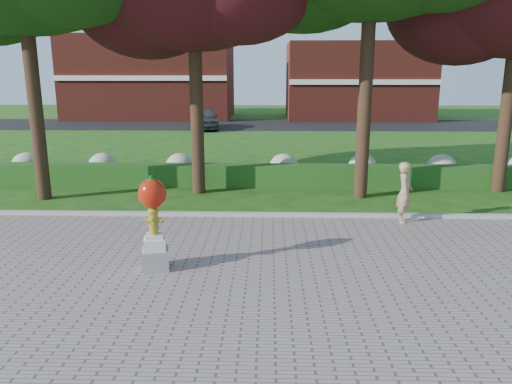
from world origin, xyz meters
TOP-DOWN VIEW (x-y plane):
  - ground at (0.00, 0.00)m, footprint 100.00×100.00m
  - walkway at (0.00, -4.00)m, footprint 40.00×14.00m
  - curb at (0.00, 3.00)m, footprint 40.00×0.18m
  - lawn_hedge at (0.00, 7.00)m, footprint 24.00×0.70m
  - hydrangea_row at (0.57, 8.00)m, footprint 20.10×1.10m
  - street at (0.00, 28.00)m, footprint 50.00×8.00m
  - building_left at (-10.00, 34.00)m, footprint 14.00×8.00m
  - building_right at (8.00, 34.00)m, footprint 12.00×8.00m
  - hydrant_sculpture at (-1.96, -0.96)m, footprint 0.66×0.66m
  - woman at (4.17, 2.60)m, footprint 0.55×0.70m
  - parked_car at (-4.19, 25.00)m, footprint 2.49×4.70m

SIDE VIEW (x-z plane):
  - ground at x=0.00m, z-range 0.00..0.00m
  - street at x=0.00m, z-range 0.00..0.02m
  - walkway at x=0.00m, z-range 0.00..0.04m
  - curb at x=0.00m, z-range 0.00..0.15m
  - lawn_hedge at x=0.00m, z-range 0.00..0.80m
  - hydrangea_row at x=0.57m, z-range 0.06..1.04m
  - parked_car at x=-4.19m, z-range 0.02..1.54m
  - woman at x=4.17m, z-range 0.04..1.73m
  - hydrant_sculpture at x=-1.96m, z-range 0.10..2.12m
  - building_right at x=8.00m, z-range 0.00..6.40m
  - building_left at x=-10.00m, z-range 0.00..7.00m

